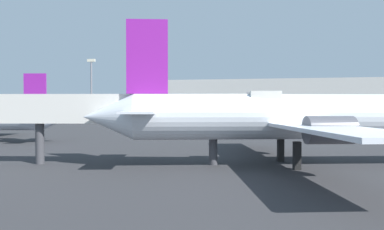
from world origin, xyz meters
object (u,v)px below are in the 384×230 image
airplane_far_left (166,115)px  light_mast_left (91,87)px  airplane_at_gate (301,117)px  jet_bridge (151,110)px

airplane_far_left → light_mast_left: 26.27m
light_mast_left → airplane_far_left: bearing=-15.6°
airplane_at_gate → jet_bridge: (-12.19, -1.69, 0.56)m
airplane_far_left → airplane_at_gate: bearing=-67.3°
light_mast_left → airplane_at_gate: bearing=-53.0°
airplane_far_left → light_mast_left: (-24.12, 6.73, 7.96)m
jet_bridge → airplane_at_gate: bearing=-0.1°
jet_bridge → light_mast_left: bearing=111.2°
light_mast_left → jet_bridge: bearing=-60.8°
airplane_at_gate → light_mast_left: (-50.75, 67.28, 6.80)m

